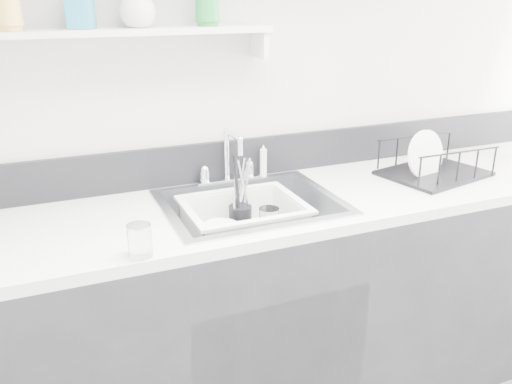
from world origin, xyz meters
name	(u,v)px	position (x,y,z in m)	size (l,w,h in m)	color
counter_run	(251,311)	(0.00, 1.19, 0.46)	(3.20, 0.62, 0.92)	#242427
backsplash	(223,160)	(0.00, 1.49, 1.00)	(3.20, 0.02, 0.16)	black
sink	(251,225)	(0.00, 1.19, 0.83)	(0.64, 0.52, 0.20)	silver
faucet	(228,168)	(0.00, 1.44, 0.98)	(0.26, 0.18, 0.23)	silver
side_sprayer	(263,161)	(0.16, 1.44, 0.99)	(0.03, 0.03, 0.14)	white
wall_shelf	(130,34)	(-0.35, 1.42, 1.51)	(1.00, 0.16, 0.12)	silver
wash_tub	(244,224)	(-0.02, 1.20, 0.84)	(0.43, 0.35, 0.17)	white
plate_stack	(228,244)	(-0.11, 1.14, 0.79)	(0.25, 0.24, 0.10)	white
utensil_cup	(240,218)	(-0.01, 1.27, 0.83)	(0.09, 0.09, 0.30)	black
ladle	(234,235)	(-0.07, 1.19, 0.81)	(0.27, 0.10, 0.08)	silver
tumbler_in_tub	(269,222)	(0.08, 1.21, 0.82)	(0.08, 0.08, 0.11)	white
tumbler_counter	(140,241)	(-0.46, 0.92, 0.97)	(0.07, 0.07, 0.10)	white
dish_rack	(435,158)	(0.84, 1.19, 0.99)	(0.42, 0.31, 0.15)	black
bowl_small	(283,239)	(0.10, 1.12, 0.78)	(0.10, 0.10, 0.03)	white
soap_bottle_b	(79,1)	(-0.51, 1.42, 1.62)	(0.08, 0.08, 0.17)	teal
soap_bottle_c	(137,4)	(-0.32, 1.41, 1.61)	(0.12, 0.12, 0.16)	silver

